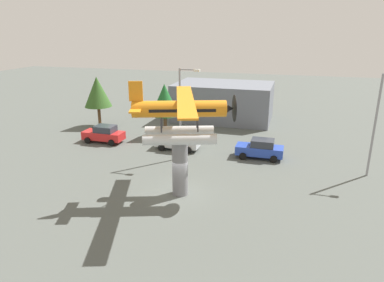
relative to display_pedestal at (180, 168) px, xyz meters
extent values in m
plane|color=#515651|center=(0.00, 0.00, -2.01)|extent=(140.00, 140.00, 0.00)
cylinder|color=slate|center=(0.00, 0.00, 0.00)|extent=(1.10, 1.10, 4.03)
cylinder|color=silver|center=(0.32, -0.95, 2.36)|extent=(4.77, 2.21, 0.70)
cylinder|color=#333338|center=(1.30, -0.09, 3.16)|extent=(0.13, 0.13, 0.90)
cylinder|color=#333338|center=(-0.97, -0.86, 3.16)|extent=(0.13, 0.13, 0.90)
cylinder|color=silver|center=(-0.32, 0.95, 2.36)|extent=(4.77, 2.21, 0.70)
cylinder|color=#333338|center=(0.97, 0.86, 3.16)|extent=(0.13, 0.13, 0.90)
cylinder|color=#333338|center=(-1.30, 0.09, 3.16)|extent=(0.13, 0.13, 0.90)
cylinder|color=orange|center=(0.00, 0.00, 4.16)|extent=(6.22, 3.04, 1.10)
cube|color=black|center=(0.19, 0.06, 4.16)|extent=(4.48, 2.48, 0.20)
cone|color=#262628|center=(3.08, 1.05, 4.16)|extent=(0.95, 1.06, 0.88)
cylinder|color=black|center=(3.46, 1.18, 4.16)|extent=(0.62, 1.72, 1.80)
cube|color=orange|center=(0.38, 0.13, 4.77)|extent=(4.39, 10.20, 0.12)
cube|color=orange|center=(-2.65, -0.90, 4.26)|extent=(1.56, 2.88, 0.10)
cube|color=orange|center=(-2.65, -0.90, 5.36)|extent=(0.89, 0.40, 1.30)
cube|color=red|center=(-11.26, 9.10, -1.29)|extent=(4.20, 1.70, 0.80)
cube|color=#2D333D|center=(-11.01, 9.10, -0.57)|extent=(2.00, 1.56, 0.64)
cylinder|color=black|center=(-12.61, 10.00, -1.69)|extent=(0.64, 0.22, 0.64)
cylinder|color=black|center=(-12.61, 8.20, -1.69)|extent=(0.64, 0.22, 0.64)
cylinder|color=black|center=(-9.91, 10.00, -1.69)|extent=(0.64, 0.22, 0.64)
cylinder|color=black|center=(-9.91, 8.20, -1.69)|extent=(0.64, 0.22, 0.64)
cube|color=silver|center=(-3.22, 9.10, -1.29)|extent=(4.20, 1.70, 0.80)
cube|color=#2D333D|center=(-2.97, 9.10, -0.57)|extent=(2.00, 1.56, 0.64)
cylinder|color=black|center=(-4.57, 10.00, -1.69)|extent=(0.64, 0.22, 0.64)
cylinder|color=black|center=(-4.57, 8.20, -1.69)|extent=(0.64, 0.22, 0.64)
cylinder|color=black|center=(-1.87, 10.00, -1.69)|extent=(0.64, 0.22, 0.64)
cylinder|color=black|center=(-1.87, 8.20, -1.69)|extent=(0.64, 0.22, 0.64)
cube|color=#2847B7|center=(4.63, 8.91, -1.29)|extent=(4.20, 1.70, 0.80)
cube|color=#2D333D|center=(4.88, 8.91, -0.57)|extent=(2.00, 1.56, 0.64)
cylinder|color=black|center=(3.28, 9.81, -1.69)|extent=(0.64, 0.22, 0.64)
cylinder|color=black|center=(3.28, 8.01, -1.69)|extent=(0.64, 0.22, 0.64)
cylinder|color=black|center=(5.98, 9.81, -1.69)|extent=(0.64, 0.22, 0.64)
cylinder|color=black|center=(5.98, 8.01, -1.69)|extent=(0.64, 0.22, 0.64)
cylinder|color=gray|center=(-2.17, 6.75, 2.02)|extent=(0.18, 0.18, 8.06)
cylinder|color=gray|center=(-1.37, 6.75, 5.95)|extent=(1.60, 0.12, 0.12)
cube|color=silver|center=(-0.67, 6.75, 5.90)|extent=(0.50, 0.28, 0.20)
cylinder|color=gray|center=(13.34, 7.26, 2.04)|extent=(0.18, 0.18, 8.10)
cube|color=slate|center=(-1.35, 22.00, 0.29)|extent=(12.02, 7.96, 4.61)
cylinder|color=brown|center=(-14.83, 14.46, -0.81)|extent=(0.36, 0.36, 2.41)
cone|color=#335B23|center=(-14.83, 14.46, 2.15)|extent=(3.15, 3.15, 3.50)
cylinder|color=brown|center=(-5.85, 12.76, -0.83)|extent=(0.36, 0.36, 2.37)
cone|color=#1E6028|center=(-5.85, 12.76, 2.02)|extent=(3.00, 3.00, 3.33)
camera|label=1|loc=(7.13, -21.51, 9.28)|focal=32.86mm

